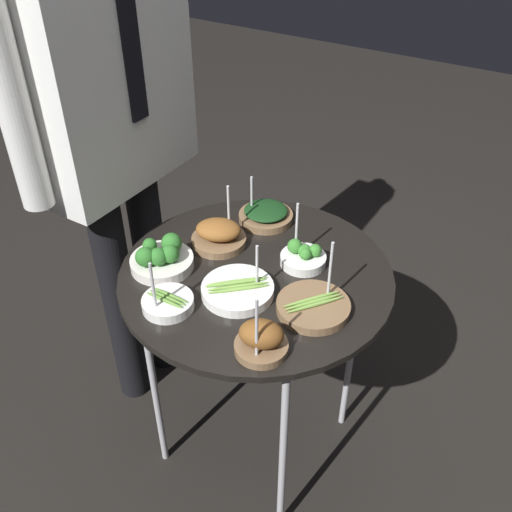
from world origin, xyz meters
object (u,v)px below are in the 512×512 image
object	(u,v)px
bowl_roast_near_rim	(261,339)
waiter_figure	(105,97)
serving_cart	(256,286)
bowl_roast_front_center	(219,234)
bowl_broccoli_back_right	(161,258)
bowl_asparagus_mid_left	(238,290)
bowl_spinach_far_rim	(266,214)
bowl_broccoli_mid_right	(303,256)
bowl_asparagus_center	(313,306)
bowl_asparagus_back_left	(168,303)

from	to	relation	value
bowl_roast_near_rim	waiter_figure	distance (m)	0.75
serving_cart	waiter_figure	size ratio (longest dim) A/B	0.42
bowl_roast_front_center	bowl_broccoli_back_right	world-z (taller)	bowl_roast_front_center
bowl_asparagus_mid_left	bowl_spinach_far_rim	xyz separation A→B (m)	(0.31, 0.11, 0.01)
bowl_broccoli_mid_right	bowl_spinach_far_rim	bearing A→B (deg)	56.61
bowl_roast_near_rim	bowl_spinach_far_rim	distance (m)	0.51
bowl_asparagus_center	bowl_spinach_far_rim	world-z (taller)	bowl_asparagus_center
serving_cart	bowl_asparagus_center	bearing A→B (deg)	-105.49
bowl_roast_front_center	bowl_asparagus_mid_left	bearing A→B (deg)	-133.15
bowl_roast_front_center	bowl_asparagus_mid_left	size ratio (longest dim) A/B	0.92
bowl_asparagus_mid_left	bowl_asparagus_back_left	world-z (taller)	bowl_asparagus_back_left
bowl_asparagus_mid_left	bowl_asparagus_back_left	distance (m)	0.17
serving_cart	bowl_broccoli_mid_right	size ratio (longest dim) A/B	4.23
bowl_roast_front_center	bowl_asparagus_center	bearing A→B (deg)	-106.93
serving_cart	bowl_roast_near_rim	bearing A→B (deg)	-145.90
bowl_asparagus_back_left	waiter_figure	world-z (taller)	waiter_figure
bowl_roast_near_rim	bowl_asparagus_center	bearing A→B (deg)	-12.06
serving_cart	bowl_broccoli_mid_right	xyz separation A→B (m)	(0.09, -0.08, 0.07)
waiter_figure	bowl_asparagus_back_left	bearing A→B (deg)	-124.85
bowl_roast_near_rim	waiter_figure	world-z (taller)	waiter_figure
bowl_broccoli_mid_right	waiter_figure	bearing A→B (deg)	95.61
bowl_broccoli_mid_right	waiter_figure	size ratio (longest dim) A/B	0.10
bowl_asparagus_center	bowl_spinach_far_rim	distance (m)	0.40
bowl_spinach_far_rim	bowl_asparagus_center	bearing A→B (deg)	-132.73
serving_cart	bowl_roast_near_rim	xyz separation A→B (m)	(-0.23, -0.15, 0.08)
bowl_roast_front_center	bowl_asparagus_mid_left	xyz separation A→B (m)	(-0.15, -0.16, -0.02)
bowl_broccoli_mid_right	waiter_figure	xyz separation A→B (m)	(-0.06, 0.57, 0.32)
waiter_figure	serving_cart	bearing A→B (deg)	-94.52
bowl_asparagus_center	waiter_figure	xyz separation A→B (m)	(0.09, 0.67, 0.33)
bowl_broccoli_mid_right	bowl_asparagus_mid_left	xyz separation A→B (m)	(-0.19, 0.08, -0.01)
bowl_asparagus_mid_left	bowl_roast_near_rim	world-z (taller)	bowl_roast_near_rim
bowl_broccoli_mid_right	bowl_roast_near_rim	world-z (taller)	bowl_roast_near_rim
bowl_roast_near_rim	bowl_broccoli_back_right	bearing A→B (deg)	72.55
bowl_broccoli_mid_right	bowl_asparagus_back_left	xyz separation A→B (m)	(-0.32, 0.19, -0.01)
bowl_broccoli_back_right	bowl_asparagus_center	bearing A→B (deg)	-81.90
bowl_broccoli_mid_right	waiter_figure	distance (m)	0.65
bowl_broccoli_mid_right	bowl_asparagus_center	world-z (taller)	bowl_asparagus_center
bowl_roast_front_center	bowl_roast_near_rim	world-z (taller)	bowl_roast_near_rim
bowl_spinach_far_rim	waiter_figure	xyz separation A→B (m)	(-0.18, 0.38, 0.33)
bowl_roast_near_rim	bowl_asparagus_back_left	bearing A→B (deg)	89.50
bowl_broccoli_mid_right	bowl_spinach_far_rim	world-z (taller)	bowl_broccoli_mid_right
bowl_roast_near_rim	bowl_spinach_far_rim	xyz separation A→B (m)	(0.44, 0.25, -0.01)
serving_cart	bowl_asparagus_back_left	xyz separation A→B (m)	(-0.22, 0.11, 0.06)
bowl_asparagus_mid_left	bowl_broccoli_back_right	size ratio (longest dim) A/B	1.09
bowl_roast_front_center	bowl_asparagus_center	distance (m)	0.35
bowl_asparagus_back_left	bowl_spinach_far_rim	world-z (taller)	bowl_asparagus_back_left
bowl_asparagus_center	bowl_broccoli_mid_right	bearing A→B (deg)	35.68
bowl_roast_front_center	bowl_spinach_far_rim	bearing A→B (deg)	-16.11
bowl_roast_near_rim	bowl_asparagus_mid_left	bearing A→B (deg)	48.27
bowl_asparagus_back_left	bowl_roast_front_center	bearing A→B (deg)	9.06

